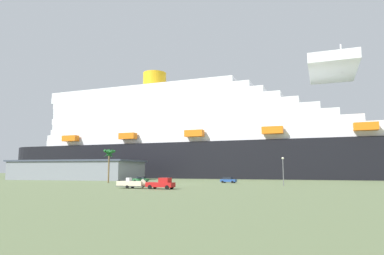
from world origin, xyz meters
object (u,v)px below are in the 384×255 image
parked_car_black_coupe (69,178)px  cruise_ship (202,141)px  palm_tree (109,155)px  parked_car_green_wagon (141,179)px  parked_car_blue_suv (228,180)px  pickup_truck (162,184)px  street_lamp (283,167)px  small_boat_on_trailer (134,184)px

parked_car_black_coupe → cruise_ship: bearing=52.3°
cruise_ship → palm_tree: 67.50m
parked_car_green_wagon → parked_car_blue_suv: bearing=0.7°
pickup_truck → parked_car_green_wagon: bearing=122.2°
street_lamp → parked_car_green_wagon: bearing=164.3°
palm_tree → parked_car_blue_suv: size_ratio=2.06×
small_boat_on_trailer → street_lamp: street_lamp is taller
pickup_truck → small_boat_on_trailer: size_ratio=0.71×
parked_car_black_coupe → parked_car_green_wagon: bearing=-14.7°
pickup_truck → street_lamp: (21.82, 22.24, 3.46)m
pickup_truck → parked_car_green_wagon: pickup_truck is taller
street_lamp → parked_car_green_wagon: size_ratio=1.42×
parked_car_black_coupe → small_boat_on_trailer: bearing=-41.0°
pickup_truck → parked_car_blue_suv: (5.78, 34.85, -0.21)m
cruise_ship → palm_tree: (-8.43, -66.34, -9.15)m
small_boat_on_trailer → parked_car_green_wagon: (-15.53, 33.97, -0.13)m
pickup_truck → street_lamp: size_ratio=0.85×
palm_tree → parked_car_blue_suv: palm_tree is taller
cruise_ship → palm_tree: cruise_ship is taller
parked_car_black_coupe → parked_car_blue_suv: (61.23, -8.47, -0.00)m
small_boat_on_trailer → parked_car_black_coupe: small_boat_on_trailer is taller
cruise_ship → street_lamp: size_ratio=33.08×
parked_car_black_coupe → parked_car_blue_suv: same height
parked_car_black_coupe → street_lamp: bearing=-15.3°
small_boat_on_trailer → palm_tree: bearing=131.0°
parked_car_blue_suv → parked_car_green_wagon: bearing=-179.3°
cruise_ship → pickup_truck: size_ratio=38.91×
small_boat_on_trailer → parked_car_blue_suv: small_boat_on_trailer is taller
cruise_ship → parked_car_green_wagon: bearing=-93.1°
street_lamp → parked_car_black_coupe: (-77.26, 21.07, -3.67)m
pickup_truck → street_lamp: street_lamp is taller
cruise_ship → small_boat_on_trailer: size_ratio=27.62×
pickup_truck → small_boat_on_trailer: pickup_truck is taller
parked_car_black_coupe → parked_car_green_wagon: 34.82m
palm_tree → parked_car_black_coupe: bearing=146.5°
cruise_ship → street_lamp: cruise_ship is taller
cruise_ship → parked_car_blue_suv: 63.29m
small_boat_on_trailer → parked_car_blue_suv: (12.02, 34.32, -0.13)m
palm_tree → street_lamp: 49.15m
palm_tree → parked_car_black_coupe: 34.67m
palm_tree → pickup_truck: bearing=-42.1°
pickup_truck → street_lamp: 31.35m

